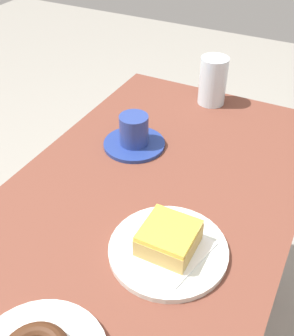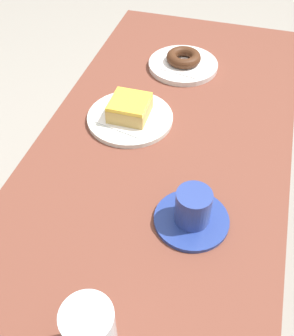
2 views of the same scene
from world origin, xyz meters
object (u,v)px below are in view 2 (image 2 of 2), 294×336
Objects in this scene: coffee_cup at (192,211)px; plate_chocolate_ring at (183,65)px; donut_chocolate_ring at (184,57)px; water_glass at (91,335)px; donut_glazed_square at (130,108)px; plate_glazed_square at (130,118)px.

plate_chocolate_ring is at bearing -165.64° from coffee_cup.
donut_chocolate_ring is 0.84m from water_glass.
donut_chocolate_ring reaches higher than plate_chocolate_ring.
coffee_cup is (-0.29, 0.09, -0.03)m from water_glass.
donut_chocolate_ring is at bearing 164.57° from donut_glazed_square.
donut_chocolate_ring is at bearing 164.57° from plate_glazed_square.
plate_glazed_square is 2.16× the size of donut_chocolate_ring.
plate_chocolate_ring is (-0.28, 0.08, 0.00)m from plate_glazed_square.
donut_glazed_square is at bearing 180.00° from plate_glazed_square.
plate_glazed_square is at bearing 0.00° from donut_glazed_square.
coffee_cup reaches higher than plate_glazed_square.
donut_glazed_square is 0.35m from coffee_cup.
coffee_cup is at bearing 38.72° from plate_glazed_square.
donut_glazed_square is 0.47× the size of plate_chocolate_ring.
water_glass is at bearing 12.31° from plate_glazed_square.
donut_glazed_square is 0.58m from water_glass.
donut_glazed_square is at bearing -141.28° from coffee_cup.
plate_glazed_square is at bearing -15.43° from donut_chocolate_ring.
plate_chocolate_ring is at bearing 164.57° from plate_glazed_square.
coffee_cup reaches higher than plate_chocolate_ring.
coffee_cup reaches higher than donut_chocolate_ring.
donut_glazed_square is at bearing -167.69° from water_glass.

